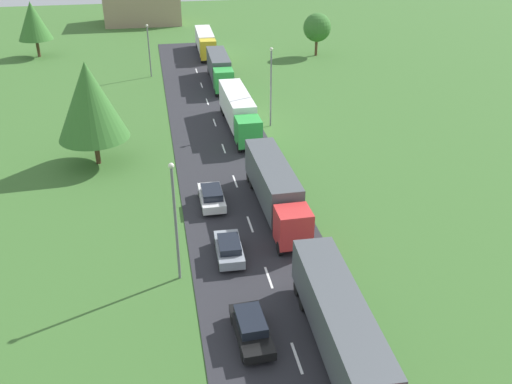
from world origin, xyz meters
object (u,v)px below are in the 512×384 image
car_third (229,248)px  lamppost_third (271,84)px  car_fourth (212,196)px  truck_second (275,187)px  truck_fourth (219,68)px  tree_oak (90,101)px  distant_building (142,6)px  truck_lead (345,335)px  tree_birch (33,21)px  car_second (251,328)px  lamppost_second (175,217)px  truck_fifth (205,41)px  tree_maple (317,28)px  truck_third (239,110)px  lamppost_fourth (149,48)px

car_third → lamppost_third: lamppost_third is taller
car_fourth → truck_second: bearing=-19.6°
truck_fourth → car_third: (-4.85, -41.79, -1.31)m
tree_oak → distant_building: tree_oak is taller
truck_lead → tree_oak: size_ratio=1.49×
lamppost_third → tree_birch: 47.69m
car_second → lamppost_second: 8.50m
truck_lead → distant_building: 98.20m
truck_second → truck_fifth: truck_second is taller
truck_fourth → tree_birch: bearing=143.3°
truck_second → tree_oak: size_ratio=1.32×
car_second → tree_oak: bearing=110.9°
car_third → tree_maple: tree_maple is taller
truck_fourth → truck_third: bearing=-90.6°
truck_fifth → truck_second: bearing=-90.1°
truck_fourth → car_fourth: bearing=-98.6°
car_second → tree_birch: (-21.86, 69.92, 4.78)m
truck_lead → lamppost_second: bearing=130.6°
car_second → lamppost_third: lamppost_third is taller
car_fourth → tree_oak: size_ratio=0.45×
truck_third → lamppost_fourth: size_ratio=1.83×
truck_fifth → tree_oak: (-14.70, -40.16, 4.17)m
truck_third → car_fourth: size_ratio=3.04×
truck_fifth → tree_maple: size_ratio=1.89×
truck_fourth → distant_building: bearing=102.4°
distant_building → tree_oak: bearing=-94.2°
lamppost_second → tree_maple: size_ratio=1.27×
tree_birch → distant_building: tree_birch is taller
lamppost_fourth → car_third: bearing=-84.7°
car_second → car_third: (-0.06, 8.26, 0.01)m
car_fourth → tree_oak: tree_oak is taller
truck_third → car_second: (-4.61, -32.62, -1.35)m
truck_lead → tree_oak: tree_oak is taller
car_third → truck_second: bearing=52.5°
tree_maple → truck_third: bearing=-120.5°
truck_lead → car_fourth: truck_lead is taller
tree_birch → tree_maple: bearing=-9.8°
truck_lead → truck_fifth: size_ratio=1.16×
truck_third → lamppost_fourth: bearing=112.0°
truck_third → tree_birch: 45.87m
car_third → tree_oak: (-10.00, 18.09, 5.39)m
lamppost_third → distant_building: lamppost_third is taller
truck_lead → truck_fifth: truck_lead is taller
lamppost_fourth → tree_oak: tree_oak is taller
lamppost_third → lamppost_fourth: size_ratio=1.19×
truck_third → lamppost_third: 4.50m
tree_maple → truck_second: bearing=-110.1°
tree_maple → car_second: bearing=-109.5°
truck_fourth → distant_building: (-9.82, 44.79, 1.19)m
truck_third → truck_fifth: size_ratio=1.06×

